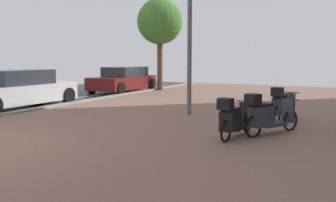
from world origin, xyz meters
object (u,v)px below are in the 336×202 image
scooter_mid (282,105)px  street_tree (160,22)px  scooter_near (266,116)px  scooter_far (234,119)px  lamp_post (190,4)px  parked_car_near (18,90)px  parked_car_far (124,80)px

scooter_mid → street_tree: street_tree is taller
scooter_near → scooter_far: bearing=-131.5°
scooter_near → scooter_mid: size_ratio=0.93×
scooter_far → lamp_post: size_ratio=0.29×
scooter_far → parked_car_near: 8.53m
lamp_post → parked_car_far: bearing=136.1°
scooter_far → parked_car_near: bearing=168.8°
scooter_near → parked_car_near: size_ratio=0.37×
lamp_post → street_tree: lamp_post is taller
scooter_near → scooter_far: size_ratio=0.95×
parked_car_near → street_tree: bearing=81.0°
lamp_post → scooter_far: bearing=-51.7°
scooter_near → parked_car_near: 9.01m
scooter_near → parked_car_near: (-8.95, 0.98, 0.18)m
parked_car_near → parked_car_far: bearing=89.6°
scooter_far → lamp_post: 4.59m
parked_car_far → street_tree: street_tree is taller
scooter_far → parked_car_far: (-8.32, 8.67, 0.20)m
street_tree → scooter_near: bearing=-51.9°
scooter_near → street_tree: street_tree is taller
scooter_mid → scooter_far: (-0.65, -2.68, -0.02)m
scooter_far → parked_car_near: (-8.36, 1.65, 0.20)m
scooter_near → street_tree: 12.71m
scooter_near → lamp_post: (-2.76, 2.08, 2.94)m
scooter_mid → scooter_near: bearing=-91.7°
scooter_mid → parked_car_near: 9.07m
parked_car_near → lamp_post: bearing=10.0°
scooter_far → parked_car_near: size_ratio=0.39×
street_tree → scooter_far: bearing=-55.9°
lamp_post → scooter_mid: bearing=-1.4°
scooter_far → parked_car_far: parked_car_far is taller
scooter_mid → parked_car_far: bearing=146.3°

